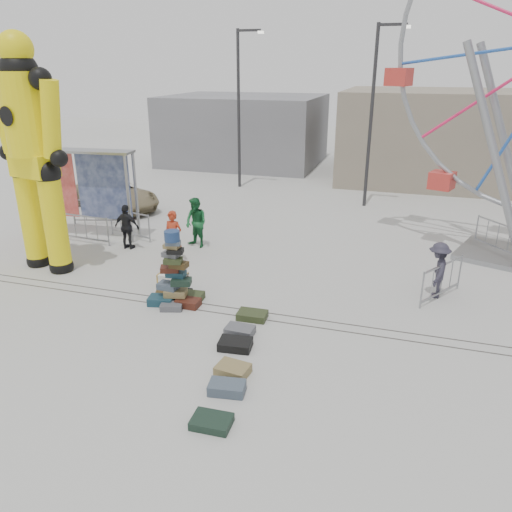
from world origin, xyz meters
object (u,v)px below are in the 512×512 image
(pedestrian_grey, at_px, (438,270))
(parked_suv, at_px, (115,195))
(steamer_trunk, at_px, (173,280))
(pedestrian_black, at_px, (127,227))
(pedestrian_green, at_px, (196,223))
(suitcase_tower, at_px, (175,283))
(lamp_post_right, at_px, (374,109))
(pedestrian_red, at_px, (173,237))
(lamp_post_left, at_px, (240,102))
(barricade_dummy_a, at_px, (97,212))
(barricade_dummy_b, at_px, (86,229))
(barricade_dummy_c, at_px, (130,225))
(crash_test_dummy, at_px, (31,148))
(barricade_wheel_front, at_px, (442,281))
(banner_scaffold, at_px, (75,172))
(barricade_wheel_back, at_px, (497,237))

(pedestrian_grey, xyz_separation_m, parked_suv, (-14.06, 5.60, -0.16))
(steamer_trunk, xyz_separation_m, pedestrian_black, (-3.03, 2.54, 0.63))
(pedestrian_green, distance_m, pedestrian_black, 2.50)
(suitcase_tower, bearing_deg, lamp_post_right, 63.75)
(lamp_post_right, xyz_separation_m, pedestrian_red, (-5.60, -9.29, -3.58))
(lamp_post_left, height_order, parked_suv, lamp_post_left)
(barricade_dummy_a, distance_m, barricade_dummy_b, 2.37)
(barricade_dummy_b, height_order, barricade_dummy_c, same)
(crash_test_dummy, bearing_deg, barricade_dummy_c, 85.34)
(barricade_wheel_front, relative_size, pedestrian_green, 1.09)
(pedestrian_red, bearing_deg, barricade_dummy_b, 171.74)
(banner_scaffold, bearing_deg, barricade_wheel_front, -13.44)
(lamp_post_right, height_order, pedestrian_green, lamp_post_right)
(crash_test_dummy, distance_m, pedestrian_red, 5.12)
(barricade_wheel_back, distance_m, pedestrian_grey, 5.11)
(lamp_post_right, distance_m, lamp_post_left, 7.28)
(lamp_post_right, height_order, suitcase_tower, lamp_post_right)
(banner_scaffold, relative_size, barricade_wheel_back, 2.37)
(steamer_trunk, bearing_deg, lamp_post_left, 100.55)
(barricade_dummy_a, relative_size, parked_suv, 0.42)
(suitcase_tower, xyz_separation_m, pedestrian_grey, (7.05, 2.59, 0.22))
(banner_scaffold, xyz_separation_m, pedestrian_black, (2.48, -0.75, -1.72))
(barricade_dummy_a, distance_m, parked_suv, 2.46)
(banner_scaffold, relative_size, barricade_wheel_front, 2.37)
(lamp_post_left, bearing_deg, barricade_dummy_c, -97.87)
(crash_test_dummy, distance_m, barricade_wheel_back, 16.00)
(barricade_wheel_back, distance_m, pedestrian_black, 13.37)
(lamp_post_right, distance_m, barricade_wheel_back, 8.11)
(barricade_wheel_back, bearing_deg, pedestrian_grey, -63.90)
(pedestrian_black, relative_size, parked_suv, 0.34)
(banner_scaffold, bearing_deg, barricade_wheel_back, 4.94)
(steamer_trunk, height_order, barricade_wheel_back, barricade_wheel_back)
(barricade_wheel_back, bearing_deg, pedestrian_black, -112.46)
(crash_test_dummy, xyz_separation_m, banner_scaffold, (-0.93, 3.15, -1.41))
(pedestrian_green, bearing_deg, barricade_dummy_a, -171.25)
(barricade_dummy_b, bearing_deg, crash_test_dummy, -79.25)
(pedestrian_grey, bearing_deg, pedestrian_green, -98.31)
(lamp_post_right, xyz_separation_m, barricade_dummy_c, (-8.32, -7.54, -3.93))
(barricade_dummy_c, bearing_deg, suitcase_tower, -33.89)
(steamer_trunk, height_order, pedestrian_green, pedestrian_green)
(banner_scaffold, height_order, barricade_wheel_back, banner_scaffold)
(lamp_post_right, bearing_deg, barricade_dummy_c, -137.81)
(suitcase_tower, bearing_deg, pedestrian_grey, 12.88)
(banner_scaffold, relative_size, pedestrian_green, 2.57)
(barricade_wheel_front, bearing_deg, pedestrian_grey, 90.07)
(steamer_trunk, bearing_deg, barricade_dummy_a, 141.28)
(pedestrian_grey, bearing_deg, barricade_wheel_back, 158.87)
(steamer_trunk, bearing_deg, barricade_dummy_c, 135.57)
(steamer_trunk, bearing_deg, suitcase_tower, -59.11)
(banner_scaffold, bearing_deg, pedestrian_black, -22.51)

